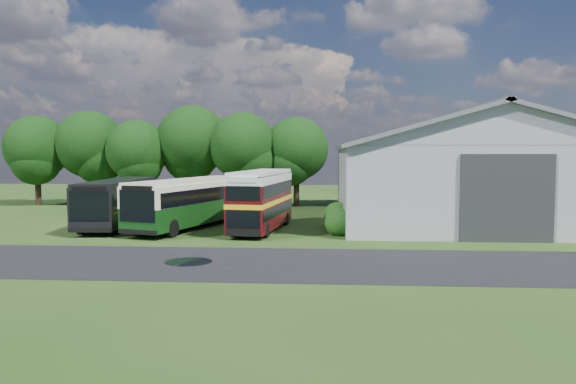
# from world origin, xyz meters

# --- Properties ---
(ground) EXTENTS (120.00, 120.00, 0.00)m
(ground) POSITION_xyz_m (0.00, 0.00, 0.00)
(ground) COLOR #1E3C13
(ground) RESTS_ON ground
(asphalt_road) EXTENTS (60.00, 8.00, 0.02)m
(asphalt_road) POSITION_xyz_m (3.00, -3.00, 0.00)
(asphalt_road) COLOR black
(asphalt_road) RESTS_ON ground
(puddle) EXTENTS (2.20, 2.20, 0.01)m
(puddle) POSITION_xyz_m (-1.50, -3.00, 0.00)
(puddle) COLOR black
(puddle) RESTS_ON ground
(storage_shed) EXTENTS (18.80, 24.80, 8.15)m
(storage_shed) POSITION_xyz_m (15.00, 15.98, 4.17)
(storage_shed) COLOR gray
(storage_shed) RESTS_ON ground
(tree_far_left) EXTENTS (6.12, 6.12, 8.64)m
(tree_far_left) POSITION_xyz_m (-23.00, 24.00, 5.56)
(tree_far_left) COLOR black
(tree_far_left) RESTS_ON ground
(tree_left_a) EXTENTS (6.46, 6.46, 9.12)m
(tree_left_a) POSITION_xyz_m (-18.00, 24.50, 5.87)
(tree_left_a) COLOR black
(tree_left_a) RESTS_ON ground
(tree_left_b) EXTENTS (5.78, 5.78, 8.16)m
(tree_left_b) POSITION_xyz_m (-13.00, 23.50, 5.25)
(tree_left_b) COLOR black
(tree_left_b) RESTS_ON ground
(tree_mid) EXTENTS (6.80, 6.80, 9.60)m
(tree_mid) POSITION_xyz_m (-8.00, 24.80, 6.18)
(tree_mid) COLOR black
(tree_mid) RESTS_ON ground
(tree_right_a) EXTENTS (6.26, 6.26, 8.83)m
(tree_right_a) POSITION_xyz_m (-3.00, 23.80, 5.69)
(tree_right_a) COLOR black
(tree_right_a) RESTS_ON ground
(tree_right_b) EXTENTS (5.98, 5.98, 8.45)m
(tree_right_b) POSITION_xyz_m (2.00, 24.60, 5.44)
(tree_right_b) COLOR black
(tree_right_b) RESTS_ON ground
(shrub_front) EXTENTS (1.70, 1.70, 1.70)m
(shrub_front) POSITION_xyz_m (5.60, 6.00, 0.00)
(shrub_front) COLOR #194714
(shrub_front) RESTS_ON ground
(shrub_mid) EXTENTS (1.60, 1.60, 1.60)m
(shrub_mid) POSITION_xyz_m (5.60, 8.00, 0.00)
(shrub_mid) COLOR #194714
(shrub_mid) RESTS_ON ground
(shrub_back) EXTENTS (1.80, 1.80, 1.80)m
(shrub_back) POSITION_xyz_m (5.60, 10.00, 0.00)
(shrub_back) COLOR #194714
(shrub_back) RESTS_ON ground
(bus_green_single) EXTENTS (6.15, 12.27, 3.31)m
(bus_green_single) POSITION_xyz_m (-4.28, 8.87, 1.76)
(bus_green_single) COLOR black
(bus_green_single) RESTS_ON ground
(bus_maroon_double) EXTENTS (3.40, 9.31, 3.91)m
(bus_maroon_double) POSITION_xyz_m (0.64, 7.86, 1.95)
(bus_maroon_double) COLOR black
(bus_maroon_double) RESTS_ON ground
(bus_dark_single) EXTENTS (3.50, 11.74, 3.19)m
(bus_dark_single) POSITION_xyz_m (-9.55, 9.55, 1.70)
(bus_dark_single) COLOR black
(bus_dark_single) RESTS_ON ground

